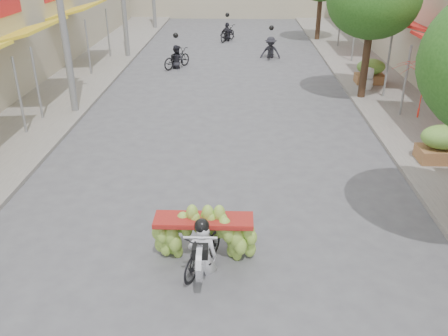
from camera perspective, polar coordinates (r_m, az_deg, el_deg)
The scene contains 10 objects.
sidewalk_left at distance 21.47m, azimuth -19.09°, elevation 9.07°, with size 4.00×60.00×0.12m, color gray.
sidewalk_right at distance 21.11m, azimuth 19.77°, elevation 8.70°, with size 4.00×60.00×0.12m, color gray.
produce_crate_mid at distance 14.42m, azimuth 24.79°, elevation 2.97°, with size 1.20×0.88×1.16m.
produce_crate_far at distance 21.65m, azimuth 17.24°, elevation 11.27°, with size 1.20×0.88×1.16m.
banana_motorbike at distance 9.09m, azimuth -2.53°, elevation -8.10°, with size 2.20×1.75×1.93m.
market_umbrella at distance 15.67m, azimuth 23.47°, elevation 11.92°, with size 2.42×2.42×1.85m.
pedestrian at distance 20.64m, azimuth 17.09°, elevation 11.52°, with size 1.03×0.99×1.82m.
bg_motorbike_a at distance 23.87m, azimuth -5.75°, elevation 13.59°, with size 1.48×1.78×1.95m.
bg_motorbike_b at distance 25.95m, azimuth 5.66°, elevation 14.85°, with size 1.13×1.69×1.95m.
bg_motorbike_c at distance 30.48m, azimuth 0.40°, elevation 16.46°, with size 1.28×1.82×1.95m.
Camera 1 is at (0.54, -4.28, 5.73)m, focal length 38.00 mm.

